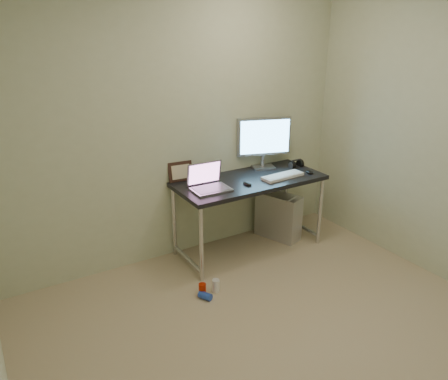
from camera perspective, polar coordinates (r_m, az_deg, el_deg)
floor at (r=3.28m, az=9.41°, el=-20.27°), size 3.50×3.50×0.00m
wall_back at (r=4.05m, az=-5.74°, el=8.04°), size 3.50×0.02×2.50m
desk at (r=4.22m, az=3.36°, el=0.35°), size 1.45×0.64×0.75m
tower_computer at (r=4.65m, az=7.10°, el=-3.37°), size 0.35×0.51×0.52m
cable_a at (r=4.72m, az=5.10°, el=-0.87°), size 0.01×0.16×0.69m
cable_b at (r=4.76m, az=6.11°, el=-0.96°), size 0.02×0.11×0.71m
can_red at (r=3.76m, az=-2.84°, el=-12.89°), size 0.08×0.08×0.11m
can_white at (r=3.80m, az=-1.07°, el=-12.38°), size 0.09×0.09×0.12m
can_blue at (r=3.73m, az=-2.47°, el=-13.64°), size 0.11×0.13×0.06m
laptop at (r=3.92m, az=-2.06°, el=0.91°), size 0.35×0.29×0.23m
monitor at (r=4.45m, az=5.23°, el=6.67°), size 0.54×0.22×0.52m
keyboard at (r=4.27m, az=7.68°, el=1.82°), size 0.44×0.17×0.03m
mouse_right at (r=4.43m, az=11.10°, el=2.43°), size 0.09×0.12×0.04m
mouse_left at (r=4.03m, az=3.07°, el=0.91°), size 0.07×0.11×0.04m
headphones at (r=4.61m, az=9.40°, el=3.34°), size 0.14×0.09×0.10m
picture_frame at (r=4.13m, az=-5.72°, el=2.42°), size 0.24×0.09×0.19m
webcam at (r=4.19m, az=-2.58°, el=2.82°), size 0.05×0.04×0.13m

